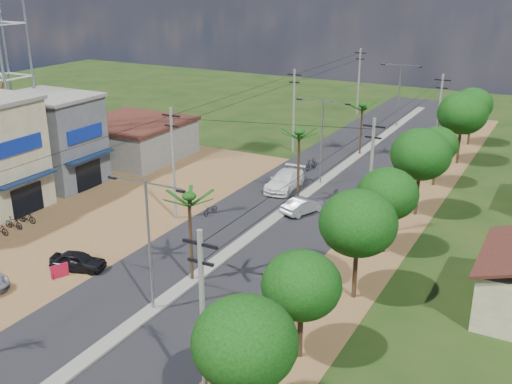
# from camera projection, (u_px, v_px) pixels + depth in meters

# --- Properties ---
(ground) EXTENTS (160.00, 160.00, 0.00)m
(ground) POSITION_uv_depth(u_px,v_px,m) (154.00, 311.00, 34.80)
(ground) COLOR black
(ground) RESTS_ON ground
(road) EXTENTS (12.00, 110.00, 0.04)m
(road) POSITION_uv_depth(u_px,v_px,m) (271.00, 222.00, 47.18)
(road) COLOR black
(road) RESTS_ON ground
(median) EXTENTS (1.00, 90.00, 0.18)m
(median) POSITION_uv_depth(u_px,v_px,m) (287.00, 209.00, 49.64)
(median) COLOR #605E56
(median) RESTS_ON ground
(dirt_lot_west) EXTENTS (18.00, 46.00, 0.04)m
(dirt_lot_west) POSITION_uv_depth(u_px,v_px,m) (66.00, 217.00, 48.11)
(dirt_lot_west) COLOR brown
(dirt_lot_west) RESTS_ON ground
(dirt_shoulder_east) EXTENTS (5.00, 90.00, 0.03)m
(dirt_shoulder_east) POSITION_uv_depth(u_px,v_px,m) (375.00, 244.00, 43.39)
(dirt_shoulder_east) COLOR brown
(dirt_shoulder_east) RESTS_ON ground
(shophouse_grey) EXTENTS (9.00, 6.40, 8.30)m
(shophouse_grey) POSITION_uv_depth(u_px,v_px,m) (53.00, 139.00, 54.76)
(shophouse_grey) COLOR #474A4E
(shophouse_grey) RESTS_ON ground
(low_shed) EXTENTS (10.40, 10.40, 3.95)m
(low_shed) POSITION_uv_depth(u_px,v_px,m) (133.00, 139.00, 63.34)
(low_shed) COLOR #605E56
(low_shed) RESTS_ON ground
(tree_east_a) EXTENTS (4.40, 4.40, 6.37)m
(tree_east_a) POSITION_uv_depth(u_px,v_px,m) (245.00, 342.00, 24.06)
(tree_east_a) COLOR black
(tree_east_a) RESTS_ON ground
(tree_east_b) EXTENTS (4.00, 4.00, 5.83)m
(tree_east_b) POSITION_uv_depth(u_px,v_px,m) (302.00, 285.00, 29.23)
(tree_east_b) COLOR black
(tree_east_b) RESTS_ON ground
(tree_east_c) EXTENTS (4.60, 4.60, 6.83)m
(tree_east_c) POSITION_uv_depth(u_px,v_px,m) (358.00, 223.00, 34.58)
(tree_east_c) COLOR black
(tree_east_c) RESTS_ON ground
(tree_east_d) EXTENTS (4.20, 4.20, 6.13)m
(tree_east_d) POSITION_uv_depth(u_px,v_px,m) (388.00, 194.00, 40.67)
(tree_east_d) COLOR black
(tree_east_d) RESTS_ON ground
(tree_east_e) EXTENTS (4.80, 4.80, 7.14)m
(tree_east_e) POSITION_uv_depth(u_px,v_px,m) (421.00, 154.00, 46.93)
(tree_east_e) COLOR black
(tree_east_e) RESTS_ON ground
(tree_east_f) EXTENTS (3.80, 3.80, 5.52)m
(tree_east_f) POSITION_uv_depth(u_px,v_px,m) (437.00, 145.00, 54.13)
(tree_east_f) COLOR black
(tree_east_f) RESTS_ON ground
(tree_east_g) EXTENTS (5.00, 5.00, 7.38)m
(tree_east_g) POSITION_uv_depth(u_px,v_px,m) (463.00, 113.00, 60.01)
(tree_east_g) COLOR black
(tree_east_g) RESTS_ON ground
(tree_east_h) EXTENTS (4.40, 4.40, 6.52)m
(tree_east_h) POSITION_uv_depth(u_px,v_px,m) (473.00, 105.00, 66.96)
(tree_east_h) COLOR black
(tree_east_h) RESTS_ON ground
(palm_median_near) EXTENTS (2.00, 2.00, 6.15)m
(palm_median_near) POSITION_uv_depth(u_px,v_px,m) (189.00, 200.00, 36.20)
(palm_median_near) COLOR black
(palm_median_near) RESTS_ON ground
(palm_median_mid) EXTENTS (2.00, 2.00, 6.55)m
(palm_median_mid) POSITION_uv_depth(u_px,v_px,m) (299.00, 135.00, 49.29)
(palm_median_mid) COLOR black
(palm_median_mid) RESTS_ON ground
(palm_median_far) EXTENTS (2.00, 2.00, 5.85)m
(palm_median_far) POSITION_uv_depth(u_px,v_px,m) (362.00, 107.00, 62.73)
(palm_median_far) COLOR black
(palm_median_far) RESTS_ON ground
(streetlight_near) EXTENTS (5.10, 0.18, 8.00)m
(streetlight_near) POSITION_uv_depth(u_px,v_px,m) (149.00, 235.00, 33.16)
(streetlight_near) COLOR gray
(streetlight_near) RESTS_ON ground
(streetlight_mid) EXTENTS (5.10, 0.18, 8.00)m
(streetlight_mid) POSITION_uv_depth(u_px,v_px,m) (322.00, 135.00, 53.81)
(streetlight_mid) COLOR gray
(streetlight_mid) RESTS_ON ground
(streetlight_far) EXTENTS (5.10, 0.18, 8.00)m
(streetlight_far) POSITION_uv_depth(u_px,v_px,m) (399.00, 90.00, 74.46)
(streetlight_far) COLOR gray
(streetlight_far) RESTS_ON ground
(utility_pole_w_b) EXTENTS (1.60, 0.24, 9.00)m
(utility_pole_w_b) POSITION_uv_depth(u_px,v_px,m) (173.00, 162.00, 46.21)
(utility_pole_w_b) COLOR #605E56
(utility_pole_w_b) RESTS_ON ground
(utility_pole_w_c) EXTENTS (1.60, 0.24, 9.00)m
(utility_pole_w_c) POSITION_uv_depth(u_px,v_px,m) (294.00, 109.00, 64.38)
(utility_pole_w_c) COLOR #605E56
(utility_pole_w_c) RESTS_ON ground
(utility_pole_w_d) EXTENTS (1.60, 0.24, 9.00)m
(utility_pole_w_d) POSITION_uv_depth(u_px,v_px,m) (359.00, 80.00, 81.73)
(utility_pole_w_d) COLOR #605E56
(utility_pole_w_d) RESTS_ON ground
(utility_pole_e_a) EXTENTS (1.60, 0.24, 9.00)m
(utility_pole_e_a) POSITION_uv_depth(u_px,v_px,m) (203.00, 324.00, 24.86)
(utility_pole_e_a) COLOR #605E56
(utility_pole_e_a) RESTS_ON ground
(utility_pole_e_b) EXTENTS (1.60, 0.24, 9.00)m
(utility_pole_e_b) POSITION_uv_depth(u_px,v_px,m) (371.00, 176.00, 43.03)
(utility_pole_e_b) COLOR #605E56
(utility_pole_e_b) RESTS_ON ground
(utility_pole_e_c) EXTENTS (1.60, 0.24, 9.00)m
(utility_pole_e_c) POSITION_uv_depth(u_px,v_px,m) (439.00, 116.00, 61.20)
(utility_pole_e_c) COLOR #605E56
(utility_pole_e_c) RESTS_ON ground
(car_silver_mid) EXTENTS (2.75, 4.17, 1.30)m
(car_silver_mid) POSITION_uv_depth(u_px,v_px,m) (304.00, 206.00, 48.73)
(car_silver_mid) COLOR gray
(car_silver_mid) RESTS_ON ground
(car_white_far) EXTENTS (2.64, 5.72, 1.62)m
(car_white_far) POSITION_uv_depth(u_px,v_px,m) (285.00, 181.00, 54.09)
(car_white_far) COLOR silver
(car_white_far) RESTS_ON ground
(car_parked_dark) EXTENTS (3.94, 2.51, 1.25)m
(car_parked_dark) POSITION_uv_depth(u_px,v_px,m) (78.00, 261.00, 39.37)
(car_parked_dark) COLOR black
(car_parked_dark) RESTS_ON ground
(moto_rider_east) EXTENTS (0.78, 1.84, 0.94)m
(moto_rider_east) POSITION_uv_depth(u_px,v_px,m) (242.00, 310.00, 33.95)
(moto_rider_east) COLOR black
(moto_rider_east) RESTS_ON ground
(moto_rider_west_a) EXTENTS (0.76, 1.70, 0.86)m
(moto_rider_west_a) POSITION_uv_depth(u_px,v_px,m) (210.00, 210.00, 48.44)
(moto_rider_west_a) COLOR black
(moto_rider_west_a) RESTS_ON ground
(moto_rider_west_b) EXTENTS (0.94, 1.96, 1.14)m
(moto_rider_west_b) POSITION_uv_depth(u_px,v_px,m) (311.00, 165.00, 59.51)
(moto_rider_west_b) COLOR black
(moto_rider_west_b) RESTS_ON ground
(roadside_sign) EXTENTS (0.55, 1.08, 0.95)m
(roadside_sign) POSITION_uv_depth(u_px,v_px,m) (60.00, 271.00, 38.41)
(roadside_sign) COLOR maroon
(roadside_sign) RESTS_ON ground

